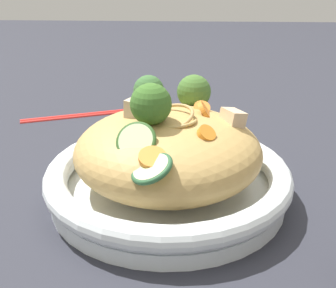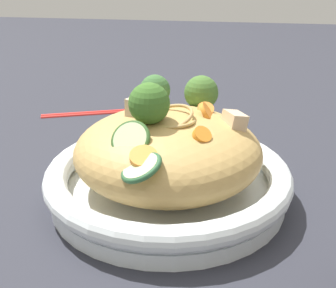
{
  "view_description": "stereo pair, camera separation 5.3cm",
  "coord_description": "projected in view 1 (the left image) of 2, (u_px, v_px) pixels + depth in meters",
  "views": [
    {
      "loc": [
        0.02,
        -0.48,
        0.28
      ],
      "look_at": [
        0.0,
        0.0,
        0.07
      ],
      "focal_mm": 47.94,
      "sensor_mm": 36.0,
      "label": 1
    },
    {
      "loc": [
        0.07,
        -0.48,
        0.28
      ],
      "look_at": [
        0.0,
        0.0,
        0.07
      ],
      "focal_mm": 47.94,
      "sensor_mm": 36.0,
      "label": 2
    }
  ],
  "objects": [
    {
      "name": "carrot_coins",
      "position": [
        178.0,
        124.0,
        0.5
      ],
      "size": [
        0.11,
        0.16,
        0.03
      ],
      "color": "orange",
      "rests_on": "serving_bowl"
    },
    {
      "name": "chopsticks_pair",
      "position": [
        80.0,
        114.0,
        0.83
      ],
      "size": [
        0.21,
        0.09,
        0.01
      ],
      "color": "red",
      "rests_on": "ground_plane"
    },
    {
      "name": "zucchini_slices",
      "position": [
        144.0,
        155.0,
        0.45
      ],
      "size": [
        0.07,
        0.09,
        0.04
      ],
      "color": "beige",
      "rests_on": "serving_bowl"
    },
    {
      "name": "serving_bowl",
      "position": [
        168.0,
        180.0,
        0.55
      ],
      "size": [
        0.3,
        0.3,
        0.05
      ],
      "color": "white",
      "rests_on": "ground_plane"
    },
    {
      "name": "noodle_heap",
      "position": [
        168.0,
        151.0,
        0.53
      ],
      "size": [
        0.22,
        0.22,
        0.1
      ],
      "color": "tan",
      "rests_on": "serving_bowl"
    },
    {
      "name": "ground_plane",
      "position": [
        168.0,
        197.0,
        0.56
      ],
      "size": [
        3.0,
        3.0,
        0.0
      ],
      "primitive_type": "plane",
      "color": "#2B2C35"
    },
    {
      "name": "broccoli_florets",
      "position": [
        168.0,
        97.0,
        0.55
      ],
      "size": [
        0.11,
        0.17,
        0.08
      ],
      "color": "#99B873",
      "rests_on": "serving_bowl"
    },
    {
      "name": "chicken_chunks",
      "position": [
        177.0,
        114.0,
        0.52
      ],
      "size": [
        0.14,
        0.04,
        0.04
      ],
      "color": "beige",
      "rests_on": "serving_bowl"
    }
  ]
}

